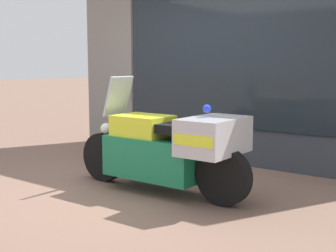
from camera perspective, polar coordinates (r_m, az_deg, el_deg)
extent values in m
plane|color=#7A5B4C|center=(5.75, -4.30, -7.27)|extent=(60.00, 60.00, 0.00)
cube|color=#333842|center=(7.17, 6.38, 9.15)|extent=(5.23, 0.40, 3.33)
cube|color=gray|center=(8.46, -5.93, 8.95)|extent=(1.05, 0.55, 3.33)
cube|color=#1E262D|center=(6.74, 9.04, 9.61)|extent=(3.96, 0.02, 2.33)
cube|color=slate|center=(7.06, 9.37, -2.22)|extent=(3.74, 0.30, 0.55)
cube|color=silver|center=(7.08, 10.09, 5.96)|extent=(3.74, 0.02, 1.50)
cube|color=beige|center=(6.97, 9.70, 12.03)|extent=(3.74, 0.30, 0.03)
cube|color=#C68E19|center=(7.72, 0.37, 12.03)|extent=(0.18, 0.04, 0.05)
cube|color=#195623|center=(7.32, 4.80, 12.23)|extent=(0.18, 0.04, 0.05)
cube|color=navy|center=(6.97, 9.70, 12.36)|extent=(0.18, 0.04, 0.05)
cube|color=maroon|center=(6.68, 15.09, 12.41)|extent=(0.18, 0.04, 0.05)
cube|color=orange|center=(7.63, 0.65, 1.75)|extent=(0.19, 0.01, 0.27)
cube|color=red|center=(7.15, 6.16, 1.29)|extent=(0.19, 0.03, 0.27)
cube|color=yellow|center=(6.75, 12.39, 0.76)|extent=(0.19, 0.01, 0.27)
cube|color=#2866B7|center=(6.44, 19.31, 0.17)|extent=(0.19, 0.03, 0.27)
cylinder|color=black|center=(5.96, -7.79, -3.74)|extent=(0.61, 0.15, 0.61)
cylinder|color=black|center=(4.94, 6.78, -6.16)|extent=(0.61, 0.15, 0.61)
cube|color=#19754C|center=(5.41, -1.56, -3.81)|extent=(1.18, 0.55, 0.47)
cube|color=yellow|center=(5.47, -3.07, -0.09)|extent=(0.65, 0.49, 0.27)
cube|color=black|center=(5.19, 0.74, -0.23)|extent=(0.69, 0.41, 0.10)
cube|color=#B7B7BC|center=(4.92, 5.57, -1.19)|extent=(0.52, 0.80, 0.38)
cube|color=yellow|center=(4.92, 5.57, -1.19)|extent=(0.47, 0.81, 0.11)
cube|color=#B2BCC6|center=(5.68, -6.08, 3.64)|extent=(0.18, 0.38, 0.48)
sphere|color=white|center=(5.87, -7.55, -0.31)|extent=(0.14, 0.14, 0.14)
sphere|color=blue|center=(4.93, 4.76, 2.12)|extent=(0.09, 0.09, 0.09)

